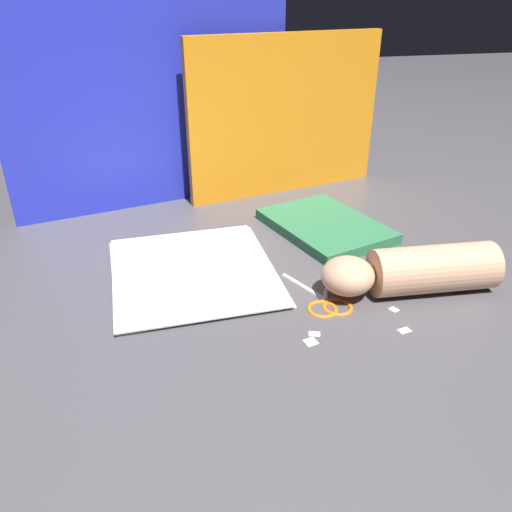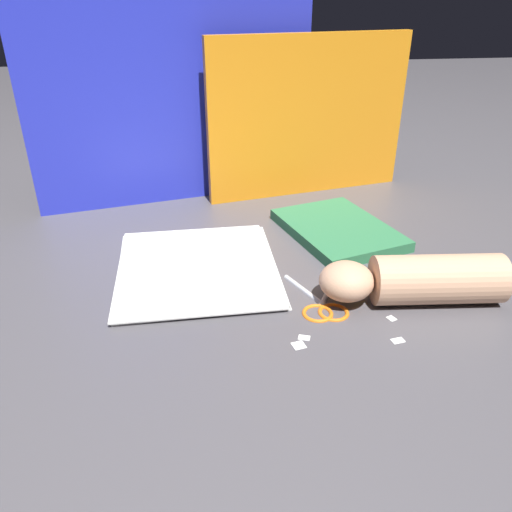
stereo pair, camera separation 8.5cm
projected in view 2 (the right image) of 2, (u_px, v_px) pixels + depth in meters
ground_plane at (269, 277)px, 0.91m from camera, size 6.00×6.00×0.00m
backdrop_panel_left at (173, 81)px, 1.13m from camera, size 0.66×0.15×0.56m
backdrop_panel_center at (309, 118)px, 1.21m from camera, size 0.50×0.12×0.38m
paper_stack at (197, 267)px, 0.94m from camera, size 0.30×0.34×0.01m
book_closed at (338, 230)px, 1.06m from camera, size 0.26×0.31×0.02m
scissors at (323, 303)px, 0.83m from camera, size 0.10×0.16×0.01m
hand_forearm at (415, 280)px, 0.82m from camera, size 0.31×0.11×0.08m
paper_scrap_near at (398, 340)px, 0.75m from camera, size 0.02×0.02×0.00m
paper_scrap_mid at (304, 337)px, 0.75m from camera, size 0.02×0.02×0.00m
paper_scrap_far at (299, 345)px, 0.74m from camera, size 0.02×0.02×0.00m
paper_scrap_side at (392, 318)px, 0.80m from camera, size 0.02×0.02×0.00m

